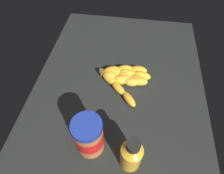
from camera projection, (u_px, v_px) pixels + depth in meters
The scene contains 4 objects.
ground_plane at pixel (119, 89), 78.48cm from camera, with size 97.40×68.21×4.27cm, color black.
banana_bunch at pixel (124, 77), 77.29cm from camera, with size 20.87×21.52×3.78cm.
peanut_butter_jar at pixel (89, 136), 55.69cm from camera, with size 8.73×8.73×15.02cm.
honey_bottle at pixel (131, 154), 53.25cm from camera, with size 6.28×6.28×14.82cm.
Camera 1 is at (-47.24, -4.18, 60.46)cm, focal length 30.31 mm.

